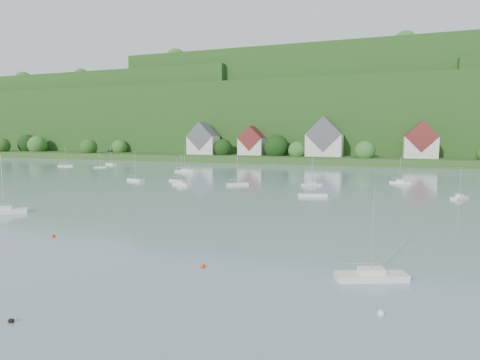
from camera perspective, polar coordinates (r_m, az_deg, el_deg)
The scene contains 12 objects.
far_shore_strip at distance 199.86m, azimuth 10.90°, elevation 3.13°, with size 600.00×60.00×3.00m, color #274C1C.
forested_ridge at distance 267.74m, azimuth 13.23°, elevation 8.47°, with size 620.00×181.22×69.89m.
village_building_0 at distance 202.59m, azimuth -5.26°, elevation 5.53°, with size 14.00×10.40×16.00m.
village_building_1 at distance 195.53m, azimuth 1.70°, elevation 5.30°, with size 12.00×9.36×14.00m.
village_building_2 at distance 187.00m, azimuth 11.95°, elevation 5.57°, with size 16.00×11.44×18.00m.
village_building_3 at distance 184.24m, azimuth 24.34°, elevation 4.87°, with size 13.00×10.40×15.50m.
near_sailboat_3 at distance 37.77m, azimuth 18.20°, elevation -12.78°, with size 6.40×3.84×8.36m.
near_sailboat_6 at distance 75.36m, azimuth -30.57°, elevation -3.77°, with size 6.77×5.77×9.45m.
mooring_buoy_2 at distance 39.47m, azimuth -5.32°, elevation -12.31°, with size 0.48×0.48×0.48m, color #E34306.
mooring_buoy_3 at distance 55.42m, azimuth -25.05°, elevation -7.39°, with size 0.48×0.48×0.48m, color #E34306.
mooring_buoy_4 at distance 31.42m, azimuth 19.41°, elevation -17.72°, with size 0.50×0.50×0.50m, color white.
far_sailboat_cluster at distance 116.29m, azimuth 10.57°, elevation 0.27°, with size 206.66×64.79×8.71m.
Camera 1 is at (28.65, 2.52, 12.67)m, focal length 29.95 mm.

